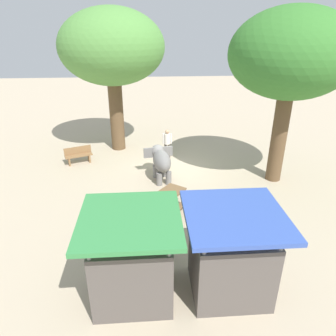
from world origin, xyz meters
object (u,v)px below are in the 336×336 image
shade_tree_main (292,56)px  market_stall_blue (231,257)px  wooden_bench (78,155)px  elephant (161,161)px  person_handler (167,142)px  picnic_table_near (168,197)px  market_stall_green (132,262)px  shade_tree_secondary (112,49)px

shade_tree_main → market_stall_blue: 8.82m
wooden_bench → market_stall_blue: bearing=100.5°
elephant → market_stall_blue: size_ratio=0.84×
elephant → person_handler: bearing=-19.7°
person_handler → wooden_bench: (4.72, 0.36, -0.48)m
elephant → picnic_table_near: elephant is taller
elephant → shade_tree_main: bearing=-103.5°
market_stall_blue → market_stall_green: size_ratio=1.00×
elephant → person_handler: (-0.47, -2.49, 0.01)m
wooden_bench → picnic_table_near: wooden_bench is taller
shade_tree_main → shade_tree_secondary: (7.64, -4.59, -0.01)m
market_stall_blue → market_stall_green: same height
shade_tree_secondary → market_stall_blue: size_ratio=3.02×
person_handler → shade_tree_main: bearing=68.2°
person_handler → shade_tree_secondary: bearing=-112.0°
market_stall_blue → wooden_bench: bearing=-57.8°
market_stall_green → wooden_bench: bearing=-70.9°
picnic_table_near → market_stall_green: (1.23, 4.19, 0.55)m
person_handler → market_stall_green: market_stall_green is taller
shade_tree_main → market_stall_blue: shade_tree_main is taller
market_stall_green → shade_tree_secondary: bearing=-83.8°
shade_tree_secondary → wooden_bench: bearing=46.2°
wooden_bench → market_stall_green: (-3.16, 9.14, 0.67)m
person_handler → market_stall_blue: (-1.03, 9.50, 0.19)m
wooden_bench → elephant: bearing=131.6°
shade_tree_secondary → picnic_table_near: (-2.44, 6.98, -4.98)m
person_handler → shade_tree_secondary: (2.78, -1.67, 4.62)m
market_stall_blue → market_stall_green: (2.60, 0.00, 0.00)m
shade_tree_secondary → market_stall_blue: shade_tree_secondary is taller
shade_tree_secondary → person_handler: bearing=148.9°
elephant → wooden_bench: 4.78m
shade_tree_main → wooden_bench: bearing=-14.9°
shade_tree_secondary → wooden_bench: 5.82m
market_stall_blue → person_handler: bearing=-83.8°
elephant → shade_tree_main: (-5.33, 0.42, 4.64)m
person_handler → wooden_bench: 4.76m
market_stall_blue → picnic_table_near: bearing=-71.9°
shade_tree_main → market_stall_green: shade_tree_main is taller
shade_tree_main → market_stall_green: 10.22m
elephant → market_stall_green: size_ratio=0.84×
shade_tree_main → wooden_bench: shade_tree_main is taller
market_stall_green → picnic_table_near: bearing=-106.4°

